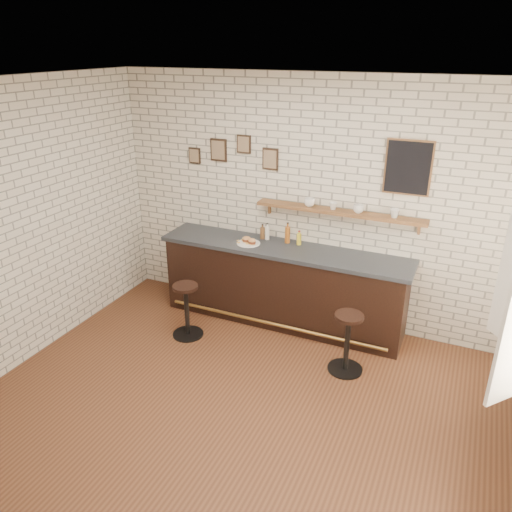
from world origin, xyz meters
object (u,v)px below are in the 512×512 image
Objects in this scene: bitters_bottle_white at (267,233)px; condiment_bottle_yellow at (299,239)px; bar_counter at (283,285)px; bar_stool_left at (187,309)px; bitters_bottle_amber at (287,235)px; bar_stool_right at (347,341)px; shelf_cup_d at (395,213)px; shelf_cup_b at (333,206)px; sandwich_plate at (249,243)px; shelf_cup_a at (310,202)px; shelf_cup_c at (358,209)px; ciabatta_sandwich at (249,240)px; bitters_bottle_brown at (262,233)px.

bitters_bottle_white is 0.42m from condiment_bottle_yellow.
bar_stool_left is at bearing -139.26° from bar_counter.
bitters_bottle_amber reaches higher than bar_stool_right.
shelf_cup_d reaches higher than condiment_bottle_yellow.
shelf_cup_b is (-0.49, 0.90, 1.17)m from bar_stool_right.
sandwich_plate is 0.29m from bitters_bottle_white.
shelf_cup_a is 0.58m from shelf_cup_c.
shelf_cup_a is (1.16, 0.99, 1.19)m from bar_stool_left.
bar_counter is 25.58× the size of shelf_cup_c.
shelf_cup_a is (0.52, 0.03, 0.45)m from bitters_bottle_white.
bar_counter is 11.07× the size of sandwich_plate.
bitters_bottle_brown reaches higher than ciabatta_sandwich.
ciabatta_sandwich is 2.42× the size of shelf_cup_b.
bitters_bottle_brown is 0.28× the size of bar_stool_right.
sandwich_plate is at bearing -151.67° from bitters_bottle_amber.
condiment_bottle_yellow is 0.48m from shelf_cup_a.
condiment_bottle_yellow is (0.49, 0.00, -0.00)m from bitters_bottle_brown.
ciabatta_sandwich reaches higher than bar_stool_right.
bitters_bottle_amber is 2.47× the size of shelf_cup_d.
bitters_bottle_brown reaches higher than bar_stool_left.
condiment_bottle_yellow is at bearing 135.48° from bar_stool_right.
shelf_cup_c reaches higher than condiment_bottle_yellow.
bitters_bottle_brown is 1.26m from shelf_cup_c.
shelf_cup_a reaches higher than bar_stool_right.
bitters_bottle_amber is 1.31m from shelf_cup_d.
shelf_cup_b is (0.81, 0.03, 0.44)m from bitters_bottle_white.
shelf_cup_b is at bearing 118.48° from bar_stool_right.
ciabatta_sandwich is at bearing -178.07° from shelf_cup_d.
condiment_bottle_yellow is at bearing 21.64° from sandwich_plate.
bitters_bottle_white is 2.38× the size of shelf_cup_b.
shelf_cup_a reaches higher than sandwich_plate.
bar_counter is at bearing 123.14° from shelf_cup_c.
shelf_cup_b reaches higher than bar_stool_right.
sandwich_plate is at bearing 174.25° from shelf_cup_a.
bar_stool_right is 1.67m from shelf_cup_a.
ciabatta_sandwich reaches higher than sandwich_plate.
ciabatta_sandwich is at bearing -171.86° from bar_counter.
condiment_bottle_yellow reaches higher than sandwich_plate.
sandwich_plate is 1.71m from bar_stool_right.
bitters_bottle_brown is 0.75m from shelf_cup_a.
shelf_cup_d reaches higher than sandwich_plate.
shelf_cup_d is (1.23, 0.20, 1.04)m from bar_counter.
condiment_bottle_yellow is at bearing 21.96° from ciabatta_sandwich.
bitters_bottle_brown is at bearing 71.06° from ciabatta_sandwich.
condiment_bottle_yellow is 0.27× the size of bar_stool_left.
ciabatta_sandwich is at bearing 174.51° from shelf_cup_a.
condiment_bottle_yellow is 1.19m from shelf_cup_d.
shelf_cup_a reaches higher than bar_counter.
condiment_bottle_yellow is 0.83m from shelf_cup_c.
bar_stool_left is 5.55× the size of shelf_cup_c.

